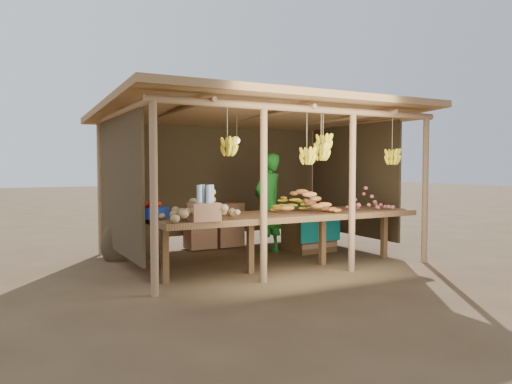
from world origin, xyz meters
name	(u,v)px	position (x,y,z in m)	size (l,w,h in m)	color
ground	(256,258)	(0.00, 0.00, 0.00)	(60.00, 60.00, 0.00)	brown
stall_structure	(259,137)	(0.02, -0.08, 1.91)	(4.70, 3.50, 2.43)	#9B7550
counter	(288,217)	(0.00, -0.95, 0.74)	(3.90, 1.05, 0.80)	brown
potato_heap	(204,204)	(-1.36, -1.18, 0.98)	(1.00, 0.60, 0.37)	#997E4F
sweet_potato_heap	(305,201)	(0.16, -1.15, 0.98)	(0.87, 0.52, 0.35)	#B9712F
onion_heap	(366,198)	(1.30, -1.10, 0.98)	(0.69, 0.41, 0.35)	#A34F4F
banana_pile	(292,199)	(0.23, -0.69, 0.97)	(0.59, 0.35, 0.35)	gold
tomato_basin	(153,211)	(-1.89, -0.76, 0.89)	(0.41, 0.41, 0.21)	navy
bottle_box	(204,207)	(-1.44, -1.36, 0.97)	(0.36, 0.29, 0.44)	#915F41
vendor	(268,203)	(0.38, 0.28, 0.84)	(0.61, 0.40, 1.68)	#186C1C
tarp_crate	(309,228)	(1.11, 0.14, 0.40)	(0.85, 0.74, 0.97)	brown
carton_stack	(219,228)	(-0.11, 1.20, 0.34)	(1.03, 0.39, 0.78)	#915F41
burlap_sacks	(132,240)	(-1.75, 0.87, 0.30)	(0.96, 0.50, 0.68)	#43341F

